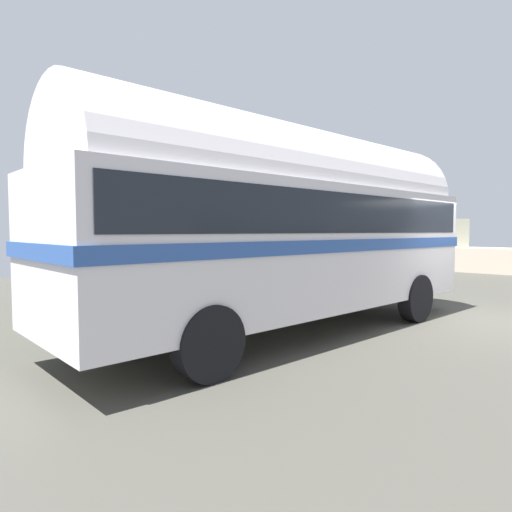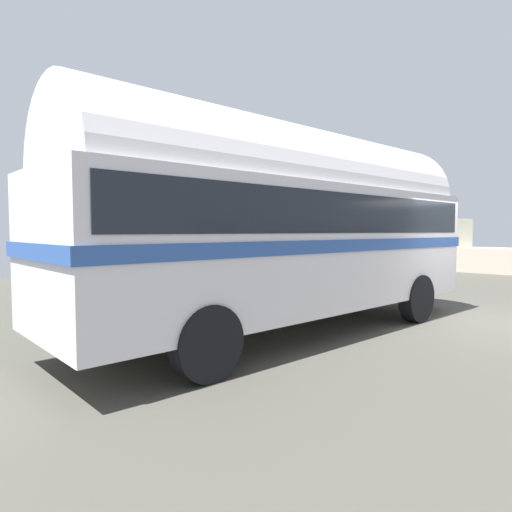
{
  "view_description": "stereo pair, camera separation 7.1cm",
  "coord_description": "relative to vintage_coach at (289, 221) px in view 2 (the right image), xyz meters",
  "views": [
    {
      "loc": [
        2.61,
        -9.51,
        1.87
      ],
      "look_at": [
        -2.58,
        -3.74,
        1.42
      ],
      "focal_mm": 30.54,
      "sensor_mm": 36.0,
      "label": 1
    },
    {
      "loc": [
        2.66,
        -9.46,
        1.87
      ],
      "look_at": [
        -2.58,
        -3.74,
        1.42
      ],
      "focal_mm": 30.54,
      "sensor_mm": 36.0,
      "label": 2
    }
  ],
  "objects": [
    {
      "name": "ground",
      "position": [
        2.18,
        3.3,
        -2.04
      ],
      "size": [
        32.0,
        26.0,
        0.02
      ],
      "color": "#414039"
    },
    {
      "name": "vintage_coach",
      "position": [
        0.0,
        0.0,
        0.0
      ],
      "size": [
        3.23,
        8.78,
        3.7
      ],
      "rotation": [
        0.0,
        0.0,
        -0.09
      ],
      "color": "black",
      "rests_on": "ground"
    },
    {
      "name": "second_coach",
      "position": [
        -3.87,
        1.79,
        0.0
      ],
      "size": [
        2.78,
        8.68,
        3.7
      ],
      "rotation": [
        0.0,
        0.0,
        -0.04
      ],
      "color": "black",
      "rests_on": "ground"
    }
  ]
}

